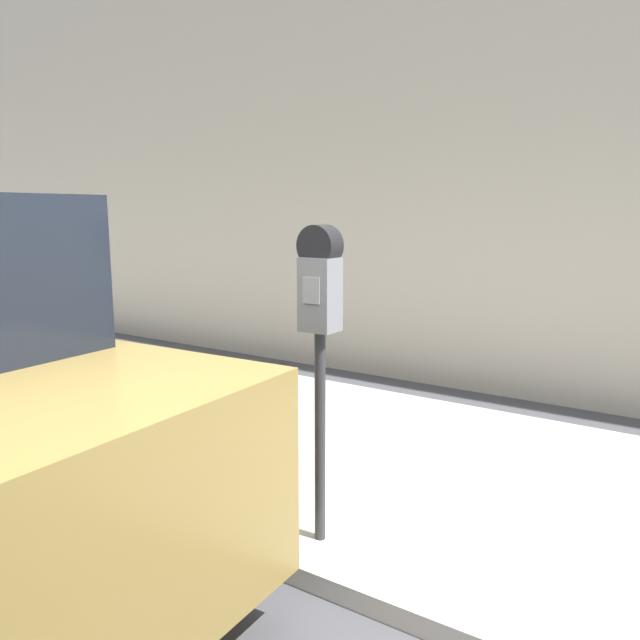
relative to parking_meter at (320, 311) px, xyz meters
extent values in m
cube|color=#BCB7AD|center=(-0.03, 1.12, -1.22)|extent=(24.00, 2.80, 0.10)
cube|color=beige|center=(-0.03, 3.43, 1.71)|extent=(24.00, 0.30, 5.95)
cylinder|color=#2D2D30|center=(0.00, 0.00, -0.63)|extent=(0.05, 0.05, 1.07)
cube|color=slate|center=(0.00, 0.00, 0.08)|extent=(0.17, 0.14, 0.35)
cube|color=gray|center=(0.00, -0.07, 0.11)|extent=(0.09, 0.01, 0.12)
cylinder|color=black|center=(0.00, 0.00, 0.31)|extent=(0.20, 0.11, 0.20)
cylinder|color=black|center=(-0.72, -0.65, -0.91)|extent=(0.72, 0.25, 0.71)
camera|label=1|loc=(1.62, -2.42, 0.47)|focal=35.00mm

